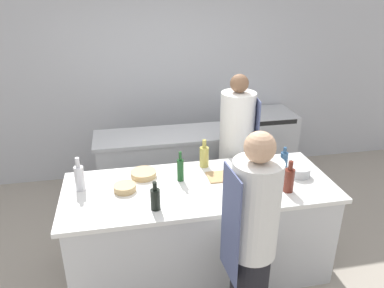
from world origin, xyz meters
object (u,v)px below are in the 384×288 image
object	(u,v)px
bottle_wine	(180,169)
chef_at_prep_near	(252,243)
bottle_water	(289,179)
bowl_ceramic_blue	(125,188)
bottle_olive_oil	(204,156)
bowl_wooden_salad	(254,165)
bottle_cooking_oil	(155,199)
bowl_prep_small	(144,174)
bottle_vinegar	(79,177)
bowl_mixing_large	(299,171)
bottle_sauce	(284,159)
oven_range	(260,143)
chef_at_stove	(236,152)

from	to	relation	value
bottle_wine	chef_at_prep_near	bearing A→B (deg)	-68.63
bottle_water	bowl_ceramic_blue	distance (m)	1.41
bottle_wine	bowl_ceramic_blue	size ratio (longest dim) A/B	1.48
bottle_olive_oil	bottle_water	xyz separation A→B (m)	(0.60, -0.60, 0.00)
bottle_olive_oil	chef_at_prep_near	bearing A→B (deg)	-85.72
bowl_wooden_salad	bottle_cooking_oil	bearing A→B (deg)	-152.92
bowl_ceramic_blue	bowl_wooden_salad	distance (m)	1.26
bowl_prep_small	bottle_wine	bearing A→B (deg)	-22.79
bottle_water	bowl_ceramic_blue	bearing A→B (deg)	168.55
bottle_vinegar	bowl_mixing_large	world-z (taller)	bottle_vinegar
bottle_cooking_oil	bowl_wooden_salad	xyz separation A→B (m)	(1.01, 0.52, -0.06)
bottle_cooking_oil	bowl_ceramic_blue	world-z (taller)	bottle_cooking_oil
bottle_olive_oil	bowl_ceramic_blue	xyz separation A→B (m)	(-0.77, -0.32, -0.08)
bowl_mixing_large	bowl_prep_small	bearing A→B (deg)	169.43
bottle_sauce	bowl_mixing_large	xyz separation A→B (m)	(0.06, -0.21, -0.04)
bowl_mixing_large	bottle_olive_oil	bearing A→B (deg)	156.28
chef_at_prep_near	bowl_prep_small	bearing A→B (deg)	29.39
bottle_water	bowl_ceramic_blue	size ratio (longest dim) A/B	1.49
bottle_olive_oil	bottle_water	world-z (taller)	bottle_water
bottle_wine	bowl_wooden_salad	bearing A→B (deg)	7.50
bottle_wine	bowl_mixing_large	distance (m)	1.10
bottle_wine	bowl_ceramic_blue	world-z (taller)	bottle_wine
oven_range	bottle_cooking_oil	distance (m)	2.72
bottle_olive_oil	bottle_vinegar	bearing A→B (deg)	-168.78
bowl_wooden_salad	oven_range	bearing A→B (deg)	66.40
oven_range	bottle_vinegar	distance (m)	2.87
bottle_wine	bowl_mixing_large	xyz separation A→B (m)	(1.09, -0.13, -0.07)
bowl_mixing_large	bowl_prep_small	world-z (taller)	bowl_mixing_large
bottle_cooking_oil	bowl_wooden_salad	bearing A→B (deg)	27.08
bottle_wine	bowl_ceramic_blue	xyz separation A→B (m)	(-0.50, -0.09, -0.08)
bowl_prep_small	bowl_ceramic_blue	world-z (taller)	bowl_ceramic_blue
bottle_vinegar	bowl_prep_small	size ratio (longest dim) A/B	1.30
chef_at_prep_near	bowl_mixing_large	bearing A→B (deg)	-46.73
bowl_ceramic_blue	chef_at_stove	bearing A→B (deg)	28.94
bottle_water	bowl_wooden_salad	size ratio (longest dim) A/B	1.34
bowl_ceramic_blue	bowl_mixing_large	bearing A→B (deg)	-1.48
bottle_vinegar	bottle_cooking_oil	xyz separation A→B (m)	(0.60, -0.42, -0.03)
bottle_olive_oil	bowl_wooden_salad	xyz separation A→B (m)	(0.47, -0.14, -0.08)
bottle_sauce	bowl_prep_small	world-z (taller)	bottle_sauce
chef_at_stove	bowl_prep_small	size ratio (longest dim) A/B	7.32
bowl_wooden_salad	chef_at_prep_near	bearing A→B (deg)	-110.69
bottle_wine	bowl_wooden_salad	world-z (taller)	bottle_wine
bottle_olive_oil	bottle_wine	bearing A→B (deg)	-139.46
bottle_vinegar	bottle_sauce	size ratio (longest dim) A/B	1.55
oven_range	bowl_prep_small	distance (m)	2.35
oven_range	bottle_olive_oil	bearing A→B (deg)	-129.09
bottle_wine	oven_range	bearing A→B (deg)	49.21
bottle_sauce	bowl_ceramic_blue	distance (m)	1.55
chef_at_stove	bowl_wooden_salad	size ratio (longest dim) A/B	8.09
bowl_prep_small	bowl_ceramic_blue	bearing A→B (deg)	-128.54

